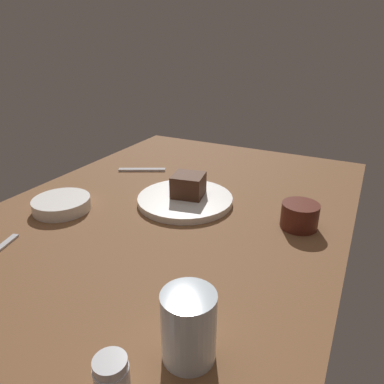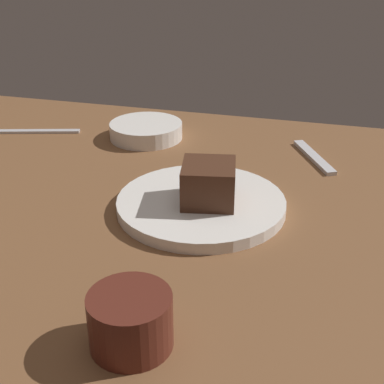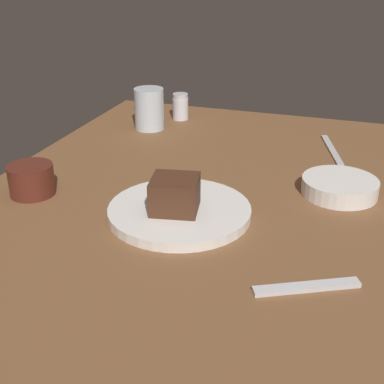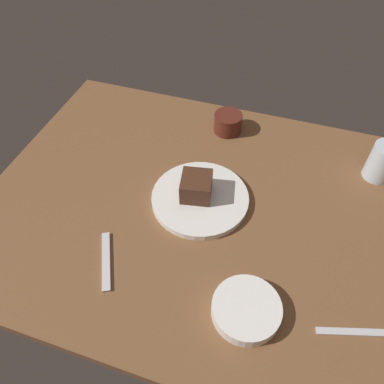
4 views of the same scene
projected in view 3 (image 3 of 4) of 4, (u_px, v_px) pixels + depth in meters
The scene contains 9 objects.
dining_table at pixel (197, 211), 96.02cm from camera, with size 120.00×84.00×3.00cm, color brown.
dessert_plate at pixel (180, 211), 90.68cm from camera, with size 24.74×24.74×1.70cm, color white.
chocolate_cake_slice at pixel (175, 194), 88.20cm from camera, with size 7.84×7.50×5.76cm, color #472819.
salt_shaker at pixel (180, 107), 140.27cm from camera, with size 4.23×4.23×6.92cm.
water_glass at pixel (149, 109), 132.19cm from camera, with size 7.41×7.41×10.32cm, color silver.
side_bowl at pixel (340, 187), 98.28cm from camera, with size 14.13×14.13×3.08cm, color white.
coffee_cup at pixel (31, 180), 97.82cm from camera, with size 8.39×8.39×5.80cm, color #562319.
dessert_spoon at pixel (307, 287), 71.47cm from camera, with size 15.00×1.80×0.70cm, color silver.
butter_knife at pixel (332, 150), 119.67cm from camera, with size 19.00×1.40×0.50cm, color silver.
Camera 3 is at (-81.33, -26.12, 45.50)cm, focal length 49.15 mm.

